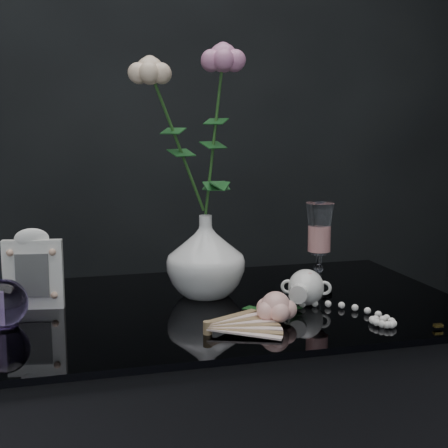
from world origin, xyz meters
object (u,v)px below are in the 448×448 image
object	(u,v)px
picture_frame	(33,269)
loose_rose	(276,307)
vase	(206,256)
pearl_jar	(306,286)
wine_glass	(319,249)
paperweight	(4,303)

from	to	relation	value
picture_frame	loose_rose	distance (m)	0.47
vase	loose_rose	size ratio (longest dim) A/B	1.03
pearl_jar	loose_rose	bearing A→B (deg)	-111.84
vase	loose_rose	distance (m)	0.22
wine_glass	picture_frame	world-z (taller)	wine_glass
vase	loose_rose	xyz separation A→B (m)	(0.08, -0.20, -0.06)
loose_rose	pearl_jar	bearing A→B (deg)	61.07
vase	pearl_jar	xyz separation A→B (m)	(0.18, -0.11, -0.05)
wine_glass	picture_frame	distance (m)	0.57
paperweight	pearl_jar	bearing A→B (deg)	-0.59
paperweight	pearl_jar	distance (m)	0.56
pearl_jar	paperweight	bearing A→B (deg)	-156.46
picture_frame	loose_rose	world-z (taller)	picture_frame
wine_glass	picture_frame	size ratio (longest dim) A/B	1.22
wine_glass	pearl_jar	bearing A→B (deg)	-130.32
loose_rose	picture_frame	bearing A→B (deg)	171.76
picture_frame	paperweight	distance (m)	0.12
wine_glass	paperweight	size ratio (longest dim) A/B	2.27
paperweight	loose_rose	world-z (taller)	paperweight
loose_rose	paperweight	bearing A→B (deg)	-174.93
wine_glass	picture_frame	xyz separation A→B (m)	(-0.57, 0.04, -0.02)
wine_glass	vase	bearing A→B (deg)	169.21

